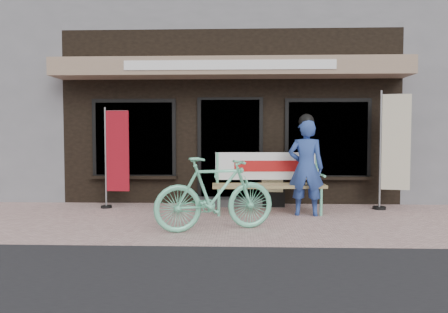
{
  "coord_description": "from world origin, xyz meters",
  "views": [
    {
      "loc": [
        0.22,
        -7.03,
        1.46
      ],
      "look_at": [
        -0.08,
        0.7,
        1.05
      ],
      "focal_mm": 35.0,
      "sensor_mm": 36.0,
      "label": 1
    }
  ],
  "objects_px": {
    "bicycle": "(215,194)",
    "nobori_cream": "(393,148)",
    "menu_stand": "(272,181)",
    "bench": "(268,177)",
    "person": "(306,166)",
    "nobori_red": "(116,156)"
  },
  "relations": [
    {
      "from": "nobori_cream",
      "to": "menu_stand",
      "type": "distance_m",
      "value": 2.38
    },
    {
      "from": "bench",
      "to": "nobori_red",
      "type": "relative_size",
      "value": 1.05
    },
    {
      "from": "nobori_cream",
      "to": "menu_stand",
      "type": "relative_size",
      "value": 2.29
    },
    {
      "from": "bench",
      "to": "bicycle",
      "type": "xyz_separation_m",
      "value": [
        -0.89,
        -1.54,
        -0.1
      ]
    },
    {
      "from": "nobori_cream",
      "to": "nobori_red",
      "type": "bearing_deg",
      "value": -167.89
    },
    {
      "from": "person",
      "to": "menu_stand",
      "type": "distance_m",
      "value": 1.09
    },
    {
      "from": "bench",
      "to": "nobori_red",
      "type": "xyz_separation_m",
      "value": [
        -2.94,
        0.37,
        0.37
      ]
    },
    {
      "from": "menu_stand",
      "to": "nobori_cream",
      "type": "bearing_deg",
      "value": -2.05
    },
    {
      "from": "person",
      "to": "menu_stand",
      "type": "xyz_separation_m",
      "value": [
        -0.53,
        0.87,
        -0.38
      ]
    },
    {
      "from": "bench",
      "to": "menu_stand",
      "type": "bearing_deg",
      "value": 74.77
    },
    {
      "from": "bench",
      "to": "bicycle",
      "type": "distance_m",
      "value": 1.78
    },
    {
      "from": "bench",
      "to": "nobori_red",
      "type": "distance_m",
      "value": 2.98
    },
    {
      "from": "person",
      "to": "bicycle",
      "type": "xyz_separation_m",
      "value": [
        -1.54,
        -1.28,
        -0.33
      ]
    },
    {
      "from": "person",
      "to": "nobori_red",
      "type": "relative_size",
      "value": 0.92
    },
    {
      "from": "nobori_red",
      "to": "person",
      "type": "bearing_deg",
      "value": -7.77
    },
    {
      "from": "bicycle",
      "to": "person",
      "type": "bearing_deg",
      "value": -69.18
    },
    {
      "from": "person",
      "to": "bicycle",
      "type": "height_order",
      "value": "person"
    },
    {
      "from": "nobori_red",
      "to": "nobori_cream",
      "type": "xyz_separation_m",
      "value": [
        5.33,
        0.01,
        0.16
      ]
    },
    {
      "from": "person",
      "to": "nobori_cream",
      "type": "xyz_separation_m",
      "value": [
        1.74,
        0.63,
        0.29
      ]
    },
    {
      "from": "bench",
      "to": "person",
      "type": "height_order",
      "value": "person"
    },
    {
      "from": "person",
      "to": "nobori_red",
      "type": "bearing_deg",
      "value": 177.28
    },
    {
      "from": "bicycle",
      "to": "nobori_cream",
      "type": "xyz_separation_m",
      "value": [
        3.28,
        1.92,
        0.62
      ]
    }
  ]
}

